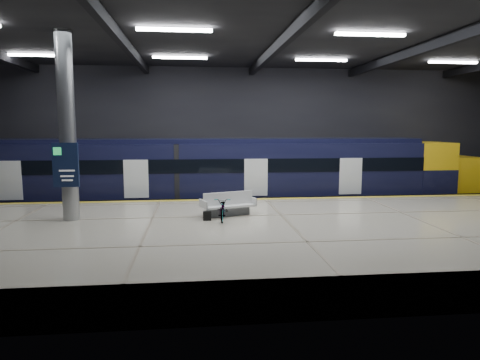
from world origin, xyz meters
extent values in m
plane|color=black|center=(0.00, 0.00, 0.00)|extent=(30.00, 30.00, 0.00)
cube|color=black|center=(0.00, 8.00, 4.00)|extent=(30.00, 0.10, 8.00)
cube|color=black|center=(0.00, -8.00, 4.00)|extent=(30.00, 0.10, 8.00)
cube|color=black|center=(0.00, 0.00, 8.00)|extent=(30.00, 16.00, 0.10)
cube|color=black|center=(-6.00, 0.00, 7.75)|extent=(0.25, 16.00, 0.40)
cube|color=black|center=(0.00, 0.00, 7.75)|extent=(0.25, 16.00, 0.40)
cube|color=black|center=(6.00, 0.00, 7.75)|extent=(0.25, 16.00, 0.40)
cube|color=white|center=(-4.00, -2.00, 7.88)|extent=(2.60, 0.18, 0.10)
cube|color=white|center=(3.00, -2.00, 7.88)|extent=(2.60, 0.18, 0.10)
cube|color=white|center=(-11.00, 4.00, 7.88)|extent=(2.60, 0.18, 0.10)
cube|color=white|center=(-4.00, 4.00, 7.88)|extent=(2.60, 0.18, 0.10)
cube|color=white|center=(3.00, 4.00, 7.88)|extent=(2.60, 0.18, 0.10)
cube|color=white|center=(10.00, 4.00, 7.88)|extent=(2.60, 0.18, 0.10)
cube|color=#B6AC9A|center=(0.00, -2.50, 0.55)|extent=(30.00, 11.00, 1.10)
cube|color=gold|center=(0.00, 2.75, 1.11)|extent=(30.00, 0.40, 0.01)
cube|color=gray|center=(0.00, 4.78, 0.08)|extent=(30.00, 0.08, 0.16)
cube|color=gray|center=(0.00, 6.22, 0.08)|extent=(30.00, 0.08, 0.16)
cube|color=black|center=(-3.26, 5.50, 0.55)|extent=(24.00, 2.58, 0.80)
cube|color=black|center=(-3.26, 5.50, 2.33)|extent=(24.00, 2.80, 2.75)
cube|color=black|center=(-3.26, 5.50, 3.82)|extent=(24.00, 2.30, 0.24)
cube|color=black|center=(-3.26, 4.09, 2.60)|extent=(24.00, 0.04, 0.70)
cube|color=white|center=(-0.26, 4.08, 2.00)|extent=(1.20, 0.05, 1.90)
cube|color=yellow|center=(9.74, 5.50, 2.33)|extent=(2.00, 2.80, 2.75)
ellipsoid|color=yellow|center=(12.34, 5.50, 1.85)|extent=(3.60, 2.52, 1.90)
cube|color=black|center=(10.04, 5.50, 2.50)|extent=(1.60, 2.38, 0.80)
cube|color=#595B60|center=(-2.08, -0.85, 1.25)|extent=(1.72, 1.00, 0.31)
cube|color=silver|center=(-2.08, -0.85, 1.49)|extent=(2.22, 1.47, 0.08)
cube|color=silver|center=(-2.08, -0.85, 1.78)|extent=(1.97, 0.72, 0.51)
cube|color=silver|center=(-3.06, -1.17, 1.61)|extent=(0.33, 0.85, 0.31)
cube|color=silver|center=(-1.11, -0.53, 1.61)|extent=(0.33, 0.85, 0.31)
imported|color=#99999E|center=(-2.34, -1.68, 1.54)|extent=(0.77, 1.71, 0.87)
cube|color=black|center=(-2.94, -1.68, 1.28)|extent=(0.30, 0.19, 0.35)
cylinder|color=#9EA0A5|center=(-8.00, -1.00, 4.55)|extent=(0.60, 0.60, 6.90)
cube|color=#0F1937|center=(-8.00, -1.42, 3.20)|extent=(0.90, 0.12, 1.60)
camera|label=1|loc=(-3.39, -17.35, 4.57)|focal=32.00mm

